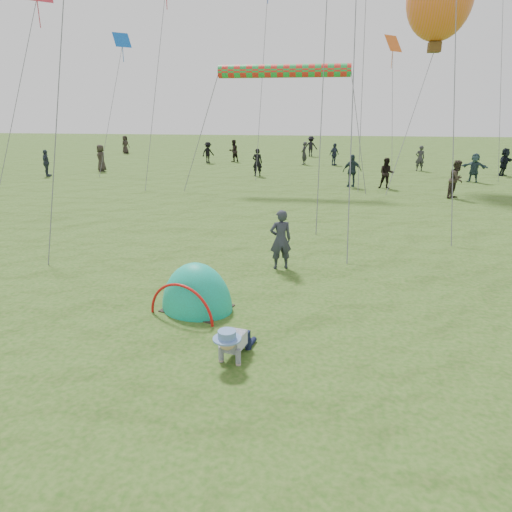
# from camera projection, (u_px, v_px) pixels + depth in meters

# --- Properties ---
(ground) EXTENTS (140.00, 140.00, 0.00)m
(ground) POSITION_uv_depth(u_px,v_px,m) (272.00, 369.00, 7.29)
(ground) COLOR #1E4B0F
(crawling_toddler) EXTENTS (0.74, 0.94, 0.64)m
(crawling_toddler) POSITION_uv_depth(u_px,v_px,m) (233.00, 341.00, 7.49)
(crawling_toddler) COLOR black
(crawling_toddler) RESTS_ON ground
(popup_tent) EXTENTS (1.85, 1.68, 1.98)m
(popup_tent) POSITION_uv_depth(u_px,v_px,m) (197.00, 308.00, 9.49)
(popup_tent) COLOR #1B8660
(popup_tent) RESTS_ON ground
(standing_adult) EXTENTS (0.66, 0.54, 1.55)m
(standing_adult) POSITION_uv_depth(u_px,v_px,m) (281.00, 240.00, 11.68)
(standing_adult) COLOR #2A2C37
(standing_adult) RESTS_ON ground
(crowd_person_0) EXTENTS (0.54, 0.69, 1.67)m
(crowd_person_0) POSITION_uv_depth(u_px,v_px,m) (304.00, 153.00, 34.23)
(crowd_person_0) COLOR #262629
(crowd_person_0) RESTS_ON ground
(crowd_person_1) EXTENTS (1.05, 1.08, 1.75)m
(crowd_person_1) POSITION_uv_depth(u_px,v_px,m) (456.00, 179.00, 21.11)
(crowd_person_1) COLOR #322A22
(crowd_person_1) RESTS_ON ground
(crowd_person_2) EXTENTS (0.92, 0.97, 1.61)m
(crowd_person_2) POSITION_uv_depth(u_px,v_px,m) (334.00, 154.00, 33.72)
(crowd_person_2) COLOR #272F44
(crowd_person_2) RESTS_ON ground
(crowd_person_3) EXTENTS (1.13, 1.17, 1.60)m
(crowd_person_3) POSITION_uv_depth(u_px,v_px,m) (208.00, 153.00, 35.17)
(crowd_person_3) COLOR black
(crowd_person_3) RESTS_ON ground
(crowd_person_4) EXTENTS (0.93, 1.02, 1.75)m
(crowd_person_4) POSITION_uv_depth(u_px,v_px,m) (101.00, 158.00, 30.47)
(crowd_person_4) COLOR #2C2621
(crowd_person_4) RESTS_ON ground
(crowd_person_5) EXTENTS (1.54, 1.14, 1.61)m
(crowd_person_5) POSITION_uv_depth(u_px,v_px,m) (474.00, 168.00, 25.93)
(crowd_person_5) COLOR #293E47
(crowd_person_5) RESTS_ON ground
(crowd_person_6) EXTENTS (0.65, 0.47, 1.67)m
(crowd_person_6) POSITION_uv_depth(u_px,v_px,m) (420.00, 158.00, 30.71)
(crowd_person_6) COLOR #2C2B31
(crowd_person_6) RESTS_ON ground
(crowd_person_7) EXTENTS (1.03, 1.05, 1.70)m
(crowd_person_7) POSITION_uv_depth(u_px,v_px,m) (233.00, 151.00, 36.06)
(crowd_person_7) COLOR black
(crowd_person_7) RESTS_ON ground
(crowd_person_8) EXTENTS (1.07, 0.63, 1.72)m
(crowd_person_8) POSITION_uv_depth(u_px,v_px,m) (352.00, 171.00, 24.16)
(crowd_person_8) COLOR #213138
(crowd_person_8) RESTS_ON ground
(crowd_person_9) EXTENTS (1.20, 0.78, 1.75)m
(crowd_person_9) POSITION_uv_depth(u_px,v_px,m) (311.00, 146.00, 40.34)
(crowd_person_9) COLOR black
(crowd_person_9) RESTS_ON ground
(crowd_person_10) EXTENTS (0.81, 0.95, 1.65)m
(crowd_person_10) POSITION_uv_depth(u_px,v_px,m) (125.00, 145.00, 43.01)
(crowd_person_10) COLOR #2A221F
(crowd_person_10) RESTS_ON ground
(crowd_person_11) EXTENTS (1.44, 1.50, 1.70)m
(crowd_person_11) POSITION_uv_depth(u_px,v_px,m) (504.00, 162.00, 28.37)
(crowd_person_11) COLOR black
(crowd_person_11) RESTS_ON ground
(crowd_person_12) EXTENTS (0.62, 0.41, 1.69)m
(crowd_person_12) POSITION_uv_depth(u_px,v_px,m) (257.00, 162.00, 28.22)
(crowd_person_12) COLOR black
(crowd_person_12) RESTS_ON ground
(crowd_person_13) EXTENTS (0.84, 0.69, 1.58)m
(crowd_person_13) POSITION_uv_depth(u_px,v_px,m) (387.00, 173.00, 23.75)
(crowd_person_13) COLOR black
(crowd_person_13) RESTS_ON ground
(crowd_person_14) EXTENTS (0.66, 1.02, 1.62)m
(crowd_person_14) POSITION_uv_depth(u_px,v_px,m) (46.00, 163.00, 28.14)
(crowd_person_14) COLOR #2E3645
(crowd_person_14) RESTS_ON ground
(balloon_kite) EXTENTS (3.37, 3.37, 4.72)m
(balloon_kite) POSITION_uv_depth(u_px,v_px,m) (439.00, 3.00, 23.65)
(balloon_kite) COLOR orange
(rainbow_tube_kite) EXTENTS (6.58, 0.64, 0.64)m
(rainbow_tube_kite) POSITION_uv_depth(u_px,v_px,m) (284.00, 71.00, 22.62)
(rainbow_tube_kite) COLOR red
(diamond_kite_7) EXTENTS (1.35, 1.35, 1.10)m
(diamond_kite_7) POSITION_uv_depth(u_px,v_px,m) (393.00, 43.00, 31.00)
(diamond_kite_7) COLOR orange
(diamond_kite_10) EXTENTS (1.15, 1.15, 0.94)m
(diamond_kite_10) POSITION_uv_depth(u_px,v_px,m) (122.00, 40.00, 30.16)
(diamond_kite_10) COLOR blue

